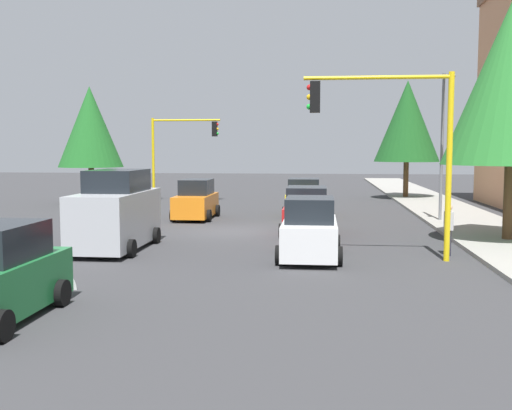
{
  "coord_description": "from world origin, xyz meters",
  "views": [
    {
      "loc": [
        25.22,
        3.56,
        3.51
      ],
      "look_at": [
        0.63,
        0.92,
        1.2
      ],
      "focal_mm": 42.45,
      "sensor_mm": 36.0,
      "label": 1
    }
  ],
  "objects": [
    {
      "name": "ground_plane",
      "position": [
        0.0,
        0.0,
        0.0
      ],
      "size": [
        120.0,
        120.0,
        0.0
      ],
      "primitive_type": "plane",
      "color": "#353538"
    },
    {
      "name": "sidewalk_kerb",
      "position": [
        -5.0,
        10.5,
        0.07
      ],
      "size": [
        80.0,
        4.0,
        0.15
      ],
      "primitive_type": "cube",
      "color": "gray",
      "rests_on": "ground"
    },
    {
      "name": "lane_arrow_near",
      "position": [
        11.51,
        -3.0,
        0.01
      ],
      "size": [
        2.4,
        1.1,
        1.1
      ],
      "color": "silver",
      "rests_on": "ground"
    },
    {
      "name": "traffic_signal_near_left",
      "position": [
        6.0,
        5.72,
        4.13
      ],
      "size": [
        0.36,
        4.59,
        5.85
      ],
      "color": "yellow",
      "rests_on": "ground"
    },
    {
      "name": "traffic_signal_far_right",
      "position": [
        -14.0,
        -5.67,
        3.91
      ],
      "size": [
        0.36,
        4.59,
        5.52
      ],
      "color": "yellow",
      "rests_on": "ground"
    },
    {
      "name": "street_lamp_curbside",
      "position": [
        -3.61,
        9.2,
        4.35
      ],
      "size": [
        2.15,
        0.28,
        7.0
      ],
      "color": "slate",
      "rests_on": "ground"
    },
    {
      "name": "tree_opposite_side",
      "position": [
        -12.0,
        -11.0,
        4.87
      ],
      "size": [
        4.07,
        4.07,
        7.43
      ],
      "color": "brown",
      "rests_on": "ground"
    },
    {
      "name": "tree_roadside_far",
      "position": [
        -18.0,
        9.5,
        5.4
      ],
      "size": [
        4.49,
        4.49,
        8.23
      ],
      "color": "brown",
      "rests_on": "ground"
    },
    {
      "name": "delivery_van_silver",
      "position": [
        4.96,
        -3.5,
        1.28
      ],
      "size": [
        4.8,
        2.22,
        2.77
      ],
      "color": "#B2B5BA",
      "rests_on": "ground"
    },
    {
      "name": "car_orange",
      "position": [
        -4.43,
        -2.64,
        0.9
      ],
      "size": [
        3.95,
        1.96,
        1.98
      ],
      "color": "orange",
      "rests_on": "ground"
    },
    {
      "name": "car_white",
      "position": [
        6.01,
        3.23,
        0.9
      ],
      "size": [
        3.97,
        2.01,
        1.98
      ],
      "color": "white",
      "rests_on": "ground"
    },
    {
      "name": "car_yellow",
      "position": [
        -6.19,
        2.7,
        0.9
      ],
      "size": [
        3.84,
        2.08,
        1.98
      ],
      "color": "yellow",
      "rests_on": "ground"
    },
    {
      "name": "car_red",
      "position": [
        0.62,
        3.01,
        0.9
      ],
      "size": [
        4.18,
        2.11,
        1.98
      ],
      "color": "red",
      "rests_on": "ground"
    },
    {
      "name": "pedestrian_crossing",
      "position": [
        4.96,
        7.75,
        0.91
      ],
      "size": [
        0.4,
        0.24,
        1.7
      ],
      "color": "#262638",
      "rests_on": "ground"
    }
  ]
}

